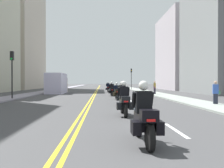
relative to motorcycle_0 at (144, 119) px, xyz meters
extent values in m
plane|color=#444345|center=(-2.03, 41.72, -0.66)|extent=(264.00, 264.00, 0.00)
cube|color=gray|center=(-10.05, 41.72, -0.60)|extent=(2.47, 144.00, 0.12)
cube|color=#939C93|center=(6.00, 41.72, -0.60)|extent=(2.47, 144.00, 0.12)
cube|color=yellow|center=(-2.15, 41.72, -0.66)|extent=(0.12, 132.00, 0.01)
cube|color=yellow|center=(-1.91, 41.72, -0.66)|extent=(0.12, 132.00, 0.01)
cube|color=silver|center=(1.37, 1.72, -0.66)|extent=(0.14, 2.40, 0.01)
cube|color=silver|center=(1.37, 7.72, -0.66)|extent=(0.14, 2.40, 0.01)
cube|color=silver|center=(1.37, 13.72, -0.66)|extent=(0.14, 2.40, 0.01)
cube|color=silver|center=(1.37, 19.72, -0.66)|extent=(0.14, 2.40, 0.01)
cube|color=silver|center=(1.37, 25.72, -0.66)|extent=(0.14, 2.40, 0.01)
cube|color=silver|center=(1.37, 31.72, -0.66)|extent=(0.14, 2.40, 0.01)
cube|color=silver|center=(1.37, 37.72, -0.66)|extent=(0.14, 2.40, 0.01)
cube|color=silver|center=(1.37, 43.72, -0.66)|extent=(0.14, 2.40, 0.01)
cube|color=silver|center=(1.37, 49.72, -0.66)|extent=(0.14, 2.40, 0.01)
cube|color=#B9AD9D|center=(-19.22, 48.75, 13.97)|extent=(6.33, 17.25, 29.26)
cube|color=#2D3847|center=(-22.40, 48.75, 6.65)|extent=(0.04, 14.49, 0.90)
cube|color=#2D3847|center=(-22.40, 48.75, 12.02)|extent=(0.04, 14.49, 0.90)
cube|color=#2D3847|center=(-22.40, 48.75, 17.38)|extent=(0.04, 14.49, 0.90)
cube|color=#B3AAB2|center=(15.80, 43.06, 7.24)|extent=(7.60, 15.61, 15.79)
cube|color=#2D3847|center=(19.61, 43.06, 3.29)|extent=(0.04, 13.11, 0.90)
cube|color=#2D3847|center=(19.61, 43.06, 6.18)|extent=(0.04, 13.11, 0.90)
cube|color=#2D3847|center=(19.61, 43.06, 9.08)|extent=(0.04, 13.11, 0.90)
cube|color=#2D3847|center=(19.61, 43.06, 11.97)|extent=(0.04, 13.11, 0.90)
cylinder|color=black|center=(-0.02, 0.87, -0.34)|extent=(0.14, 0.65, 0.65)
cylinder|color=black|center=(0.02, -0.63, -0.34)|extent=(0.14, 0.65, 0.65)
cube|color=silver|center=(-0.02, 0.87, 0.00)|extent=(0.15, 0.32, 0.04)
cube|color=black|center=(0.00, 0.12, -0.06)|extent=(0.35, 1.15, 0.40)
cube|color=black|center=(0.01, -0.56, 0.16)|extent=(0.41, 0.37, 0.28)
cube|color=red|center=(0.02, -0.75, 0.08)|extent=(0.20, 0.04, 0.06)
cube|color=black|center=(-0.27, -0.34, -0.16)|extent=(0.21, 0.44, 0.32)
cube|color=black|center=(0.29, -0.33, -0.16)|extent=(0.21, 0.44, 0.32)
cube|color=#B2C1CC|center=(-0.02, 0.60, 0.32)|extent=(0.36, 0.13, 0.36)
cube|color=black|center=(0.00, 0.07, 0.43)|extent=(0.41, 0.27, 0.58)
cylinder|color=black|center=(-0.25, 0.21, 0.48)|extent=(0.11, 0.28, 0.45)
cylinder|color=black|center=(0.23, 0.22, 0.48)|extent=(0.11, 0.28, 0.45)
sphere|color=white|center=(0.00, 0.10, 0.86)|extent=(0.26, 0.26, 0.26)
cylinder|color=black|center=(-0.05, 6.01, -0.34)|extent=(0.13, 0.64, 0.64)
cylinder|color=black|center=(-0.02, 4.50, -0.34)|extent=(0.13, 0.64, 0.64)
cube|color=silver|center=(-0.05, 6.01, 0.00)|extent=(0.15, 0.32, 0.04)
cube|color=black|center=(-0.04, 5.26, -0.06)|extent=(0.34, 1.16, 0.40)
cube|color=black|center=(-0.02, 4.58, 0.16)|extent=(0.41, 0.37, 0.28)
cube|color=red|center=(-0.02, 4.39, 0.08)|extent=(0.20, 0.03, 0.06)
cube|color=black|center=(-0.31, 4.80, -0.16)|extent=(0.21, 0.44, 0.32)
cube|color=black|center=(0.25, 4.81, -0.16)|extent=(0.21, 0.44, 0.32)
cube|color=#B2C1CC|center=(-0.05, 5.74, 0.32)|extent=(0.36, 0.13, 0.36)
cube|color=black|center=(-0.04, 5.21, 0.44)|extent=(0.41, 0.27, 0.59)
cylinder|color=black|center=(-0.28, 5.35, 0.49)|extent=(0.11, 0.28, 0.45)
cylinder|color=black|center=(0.20, 5.36, 0.49)|extent=(0.11, 0.28, 0.45)
sphere|color=white|center=(-0.04, 5.24, 0.87)|extent=(0.26, 0.26, 0.26)
cylinder|color=black|center=(0.35, 11.32, -0.34)|extent=(0.14, 0.64, 0.64)
cylinder|color=black|center=(0.27, 9.68, -0.34)|extent=(0.14, 0.64, 0.64)
cube|color=silver|center=(0.35, 11.32, 0.00)|extent=(0.16, 0.33, 0.04)
cube|color=black|center=(0.31, 10.50, -0.06)|extent=(0.38, 1.26, 0.40)
cube|color=black|center=(0.28, 9.77, 0.16)|extent=(0.42, 0.38, 0.28)
cube|color=red|center=(0.27, 9.58, 0.08)|extent=(0.20, 0.04, 0.06)
cube|color=black|center=(0.01, 10.03, -0.16)|extent=(0.22, 0.45, 0.32)
cube|color=black|center=(0.57, 10.00, -0.16)|extent=(0.22, 0.45, 0.32)
cube|color=#B2C1CC|center=(0.34, 11.02, 0.32)|extent=(0.37, 0.14, 0.36)
cube|color=black|center=(0.31, 10.45, 0.43)|extent=(0.41, 0.28, 0.59)
cylinder|color=black|center=(0.08, 10.61, 0.48)|extent=(0.11, 0.29, 0.45)
cylinder|color=black|center=(0.56, 10.59, 0.48)|extent=(0.11, 0.29, 0.45)
sphere|color=white|center=(0.31, 10.48, 0.87)|extent=(0.26, 0.26, 0.26)
cylinder|color=black|center=(0.27, 16.61, -0.36)|extent=(0.14, 0.61, 0.61)
cylinder|color=black|center=(0.32, 15.00, -0.36)|extent=(0.14, 0.61, 0.61)
cube|color=silver|center=(0.27, 16.61, -0.03)|extent=(0.15, 0.32, 0.04)
cube|color=black|center=(0.29, 15.80, -0.08)|extent=(0.36, 1.23, 0.40)
cube|color=black|center=(0.31, 15.08, 0.14)|extent=(0.41, 0.37, 0.28)
cube|color=red|center=(0.32, 14.89, 0.06)|extent=(0.20, 0.04, 0.06)
cube|color=black|center=(0.03, 15.31, -0.18)|extent=(0.21, 0.45, 0.32)
cube|color=black|center=(0.59, 15.33, -0.18)|extent=(0.21, 0.45, 0.32)
cube|color=#B2C1CC|center=(0.28, 16.32, 0.30)|extent=(0.36, 0.13, 0.36)
cube|color=black|center=(0.29, 15.75, 0.39)|extent=(0.41, 0.27, 0.53)
cylinder|color=black|center=(0.05, 15.89, 0.44)|extent=(0.11, 0.28, 0.45)
cylinder|color=black|center=(0.53, 15.91, 0.44)|extent=(0.11, 0.28, 0.45)
sphere|color=white|center=(0.29, 15.78, 0.80)|extent=(0.26, 0.26, 0.26)
cylinder|color=black|center=(-0.01, 21.62, -0.35)|extent=(0.14, 0.62, 0.61)
cylinder|color=black|center=(0.05, 20.14, -0.35)|extent=(0.14, 0.62, 0.61)
cube|color=silver|center=(-0.01, 21.62, -0.03)|extent=(0.15, 0.33, 0.04)
cube|color=black|center=(0.02, 20.88, -0.07)|extent=(0.37, 1.14, 0.40)
cube|color=black|center=(0.05, 20.22, 0.15)|extent=(0.41, 0.38, 0.28)
cube|color=red|center=(0.06, 20.03, 0.07)|extent=(0.20, 0.04, 0.06)
cube|color=black|center=(-0.24, 20.43, -0.17)|extent=(0.22, 0.45, 0.32)
cube|color=black|center=(0.32, 20.45, -0.17)|extent=(0.22, 0.45, 0.32)
cube|color=#B2C1CC|center=(0.00, 21.36, 0.31)|extent=(0.36, 0.14, 0.36)
cube|color=black|center=(0.03, 20.83, 0.41)|extent=(0.41, 0.28, 0.58)
cylinder|color=black|center=(-0.22, 20.97, 0.46)|extent=(0.11, 0.28, 0.45)
cylinder|color=black|center=(0.26, 20.99, 0.46)|extent=(0.11, 0.28, 0.45)
sphere|color=white|center=(0.02, 20.86, 0.84)|extent=(0.26, 0.26, 0.26)
cylinder|color=black|center=(0.27, 26.98, -0.32)|extent=(0.17, 0.68, 0.67)
cylinder|color=black|center=(0.34, 25.33, -0.32)|extent=(0.17, 0.68, 0.67)
cube|color=silver|center=(0.27, 26.98, 0.03)|extent=(0.15, 0.33, 0.04)
cube|color=black|center=(0.30, 26.15, -0.04)|extent=(0.37, 1.26, 0.40)
cube|color=black|center=(0.33, 25.41, 0.18)|extent=(0.41, 0.38, 0.28)
cube|color=red|center=(0.34, 25.22, 0.10)|extent=(0.20, 0.04, 0.06)
cube|color=black|center=(0.04, 25.65, -0.14)|extent=(0.22, 0.45, 0.32)
cube|color=black|center=(0.60, 25.67, -0.14)|extent=(0.22, 0.45, 0.32)
cube|color=#B2C1CC|center=(0.28, 26.68, 0.34)|extent=(0.36, 0.14, 0.36)
cube|color=black|center=(0.31, 26.10, 0.42)|extent=(0.41, 0.28, 0.53)
cylinder|color=black|center=(0.06, 26.24, 0.47)|extent=(0.11, 0.28, 0.45)
cylinder|color=black|center=(0.54, 26.26, 0.47)|extent=(0.11, 0.28, 0.45)
sphere|color=white|center=(0.30, 26.13, 0.82)|extent=(0.26, 0.26, 0.26)
cylinder|color=black|center=(-0.14, 31.74, -0.34)|extent=(0.13, 0.64, 0.64)
cylinder|color=black|center=(-0.15, 30.20, -0.34)|extent=(0.13, 0.64, 0.64)
cube|color=silver|center=(-0.14, 31.74, 0.00)|extent=(0.14, 0.32, 0.04)
cube|color=black|center=(-0.14, 30.97, -0.06)|extent=(0.33, 1.18, 0.40)
cube|color=black|center=(-0.15, 30.27, 0.16)|extent=(0.40, 0.36, 0.28)
cube|color=red|center=(-0.15, 30.08, 0.08)|extent=(0.20, 0.03, 0.06)
cube|color=black|center=(-0.42, 30.51, -0.16)|extent=(0.20, 0.44, 0.32)
cube|color=black|center=(0.14, 30.50, -0.16)|extent=(0.20, 0.44, 0.32)
cube|color=#B2C1CC|center=(-0.14, 31.46, 0.32)|extent=(0.36, 0.12, 0.36)
cube|color=black|center=(-0.14, 30.92, 0.44)|extent=(0.40, 0.26, 0.60)
cylinder|color=black|center=(-0.38, 31.07, 0.49)|extent=(0.10, 0.28, 0.45)
cylinder|color=black|center=(0.10, 31.07, 0.49)|extent=(0.10, 0.28, 0.45)
sphere|color=white|center=(-0.14, 30.95, 0.88)|extent=(0.26, 0.26, 0.26)
cylinder|color=black|center=(-9.22, 15.55, 1.15)|extent=(0.12, 0.12, 3.63)
cube|color=black|center=(-9.22, 15.55, 3.32)|extent=(0.28, 0.28, 0.80)
sphere|color=green|center=(-9.22, 15.40, 3.04)|extent=(0.18, 0.18, 0.18)
cylinder|color=black|center=(5.16, 43.53, 1.18)|extent=(0.12, 0.12, 3.69)
cube|color=black|center=(5.16, 43.53, 3.37)|extent=(0.28, 0.28, 0.80)
sphere|color=yellow|center=(5.16, 43.38, 3.37)|extent=(0.18, 0.18, 0.18)
cube|color=#202432|center=(6.64, 9.59, -0.26)|extent=(0.33, 0.27, 0.81)
cube|color=#3458B2|center=(6.64, 9.59, 0.47)|extent=(0.41, 0.32, 0.64)
sphere|color=tan|center=(6.64, 9.59, 0.91)|extent=(0.22, 0.22, 0.22)
cube|color=#3D8154|center=(6.85, 9.53, 0.25)|extent=(0.18, 0.14, 0.24)
cube|color=#272432|center=(5.46, 22.76, -0.25)|extent=(0.30, 0.34, 0.83)
cube|color=#A38834|center=(5.46, 22.76, 0.50)|extent=(0.35, 0.42, 0.66)
sphere|color=tan|center=(5.46, 22.76, 0.94)|extent=(0.22, 0.22, 0.22)
cube|color=#602F6E|center=(5.37, 22.56, 0.27)|extent=(0.16, 0.19, 0.24)
cube|color=beige|center=(-7.42, 29.84, 0.44)|extent=(2.00, 1.80, 2.20)
cube|color=silver|center=(-7.42, 26.84, 0.74)|extent=(2.20, 5.20, 2.80)
cylinder|color=black|center=(-7.42, 29.44, -0.21)|extent=(2.00, 0.90, 0.90)
cylinder|color=black|center=(-7.42, 25.24, -0.21)|extent=(2.00, 0.90, 0.90)
camera|label=1|loc=(-1.10, -6.01, 0.96)|focal=37.60mm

